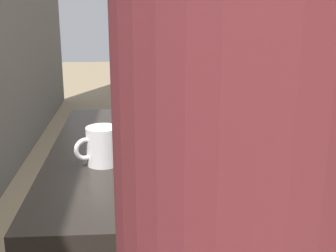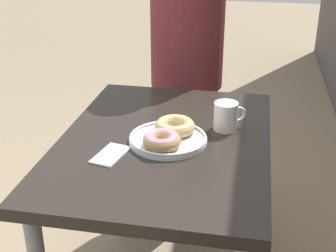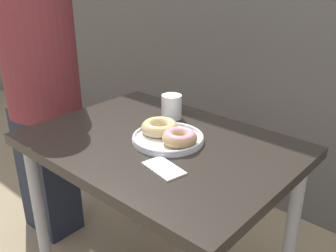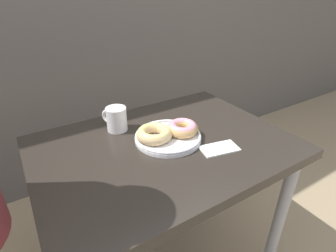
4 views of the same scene
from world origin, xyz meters
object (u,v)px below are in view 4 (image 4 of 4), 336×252
object	(u,v)px
coffee_mug	(116,119)
napkin	(219,149)
donut_plate	(168,133)
dining_table	(165,164)

from	to	relation	value
coffee_mug	napkin	xyz separation A→B (m)	(0.27, -0.34, -0.05)
donut_plate	coffee_mug	xyz separation A→B (m)	(-0.14, 0.18, 0.02)
dining_table	napkin	bearing A→B (deg)	-43.77
dining_table	coffee_mug	distance (m)	0.27
coffee_mug	napkin	size ratio (longest dim) A/B	0.74
dining_table	coffee_mug	world-z (taller)	coffee_mug
dining_table	coffee_mug	bearing A→B (deg)	120.08
dining_table	napkin	xyz separation A→B (m)	(0.15, -0.14, 0.10)
donut_plate	dining_table	bearing A→B (deg)	-143.60
dining_table	coffee_mug	xyz separation A→B (m)	(-0.11, 0.20, 0.15)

